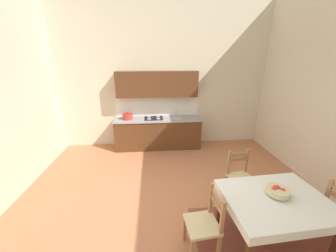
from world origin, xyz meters
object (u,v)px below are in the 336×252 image
(kitchen_cabinetry, at_px, (158,119))
(fruit_bowl, at_px, (278,191))
(dining_table, at_px, (275,205))
(dining_chair_kitchen_side, at_px, (240,177))
(dining_chair_tv_side, at_px, (205,223))

(kitchen_cabinetry, bearing_deg, fruit_bowl, -64.81)
(dining_table, bearing_deg, dining_chair_kitchen_side, 92.36)
(dining_table, bearing_deg, fruit_bowl, 55.73)
(dining_chair_tv_side, xyz_separation_m, fruit_bowl, (1.01, 0.11, 0.37))
(kitchen_cabinetry, xyz_separation_m, dining_chair_kitchen_side, (1.45, -2.38, -0.41))
(kitchen_cabinetry, bearing_deg, dining_table, -65.89)
(dining_chair_tv_side, bearing_deg, dining_table, 2.53)
(dining_chair_kitchen_side, bearing_deg, dining_chair_tv_side, -133.44)
(dining_chair_tv_side, relative_size, dining_chair_kitchen_side, 1.00)
(dining_table, relative_size, dining_chair_tv_side, 1.53)
(dining_table, distance_m, dining_chair_tv_side, 0.99)
(kitchen_cabinetry, distance_m, dining_chair_kitchen_side, 2.82)
(kitchen_cabinetry, bearing_deg, dining_chair_kitchen_side, -58.72)
(dining_chair_kitchen_side, bearing_deg, fruit_bowl, -84.53)
(dining_table, bearing_deg, kitchen_cabinetry, 114.11)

